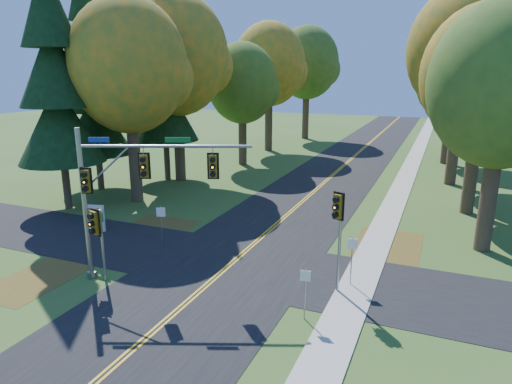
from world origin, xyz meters
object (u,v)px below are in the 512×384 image
at_px(traffic_mast, 125,185).
at_px(route_sign_cluster, 94,225).
at_px(east_signal_pole, 338,218).
at_px(info_kiosk, 95,218).

xyz_separation_m(traffic_mast, route_sign_cluster, (-2.91, 0.98, -2.55)).
bearing_deg(traffic_mast, east_signal_pole, -8.27).
distance_m(route_sign_cluster, info_kiosk, 4.65).
height_order(east_signal_pole, info_kiosk, east_signal_pole).
xyz_separation_m(route_sign_cluster, info_kiosk, (-3.04, 3.34, -1.09)).
bearing_deg(route_sign_cluster, info_kiosk, 135.11).
bearing_deg(east_signal_pole, traffic_mast, -147.13).
relative_size(east_signal_pole, route_sign_cluster, 1.67).
distance_m(east_signal_pole, route_sign_cluster, 12.01).
xyz_separation_m(traffic_mast, info_kiosk, (-5.95, 4.33, -3.64)).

